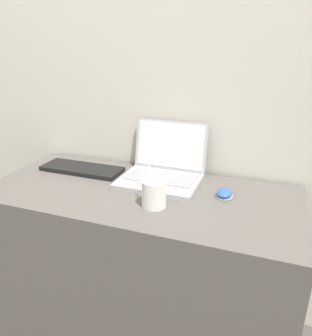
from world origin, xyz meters
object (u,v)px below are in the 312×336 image
Objects in this scene: drink_cup at (154,193)px; computer_mouse at (224,194)px; external_keyboard at (82,169)px; laptop at (163,168)px.

computer_mouse is at bearing 36.45° from drink_cup.
drink_cup is 0.49× the size of external_keyboard.
drink_cup is 2.22× the size of computer_mouse.
external_keyboard is (-0.68, 0.04, -0.00)m from computer_mouse.
laptop is 0.40m from external_keyboard.
external_keyboard is (-0.39, -0.04, -0.04)m from laptop.
laptop is 0.87× the size of external_keyboard.
laptop reaches higher than computer_mouse.
laptop is at bearing 163.98° from computer_mouse.
laptop is 1.78× the size of drink_cup.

